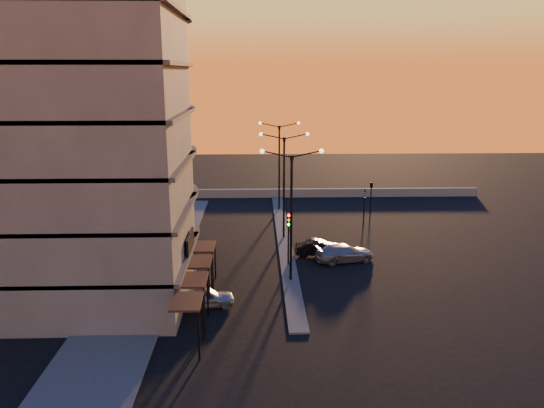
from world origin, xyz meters
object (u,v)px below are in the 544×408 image
at_px(streetlamp_mid, 284,177).
at_px(car_wagon, 345,253).
at_px(traffic_light_main, 289,230).
at_px(car_hatchback, 206,297).
at_px(car_sedan, 319,248).

bearing_deg(streetlamp_mid, car_wagon, -53.49).
distance_m(traffic_light_main, car_hatchback, 9.26).
distance_m(streetlamp_mid, traffic_light_main, 7.62).
xyz_separation_m(traffic_light_main, car_sedan, (2.61, 2.52, -2.25)).
xyz_separation_m(car_sedan, car_wagon, (1.89, -1.47, 0.04)).
xyz_separation_m(traffic_light_main, car_hatchback, (-5.66, -6.97, -2.27)).
bearing_deg(traffic_light_main, streetlamp_mid, 90.00).
bearing_deg(car_wagon, traffic_light_main, 90.23).
bearing_deg(car_sedan, car_wagon, -129.19).
xyz_separation_m(streetlamp_mid, traffic_light_main, (0.00, -7.13, -2.70)).
height_order(traffic_light_main, car_sedan, traffic_light_main).
distance_m(streetlamp_mid, car_hatchback, 15.98).
height_order(streetlamp_mid, traffic_light_main, streetlamp_mid).
bearing_deg(streetlamp_mid, car_sedan, -60.50).
bearing_deg(traffic_light_main, car_wagon, 13.12).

